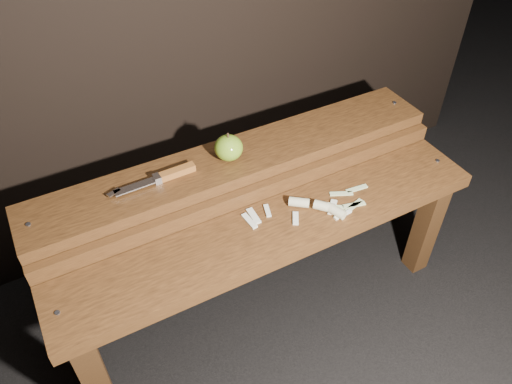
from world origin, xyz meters
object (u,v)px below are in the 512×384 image
bench_front_tier (277,245)px  bench_rear_tier (239,179)px  apple (229,148)px  knife (167,176)px

bench_front_tier → bench_rear_tier: bearing=90.0°
bench_front_tier → apple: 0.30m
bench_front_tier → knife: 0.35m
knife → apple: bearing=-0.3°
bench_rear_tier → knife: size_ratio=5.00×
bench_front_tier → apple: bearing=96.3°
bench_front_tier → knife: (-0.21, 0.23, 0.16)m
bench_front_tier → bench_rear_tier: 0.23m
bench_rear_tier → knife: (-0.21, 0.01, 0.10)m
apple → knife: 0.18m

